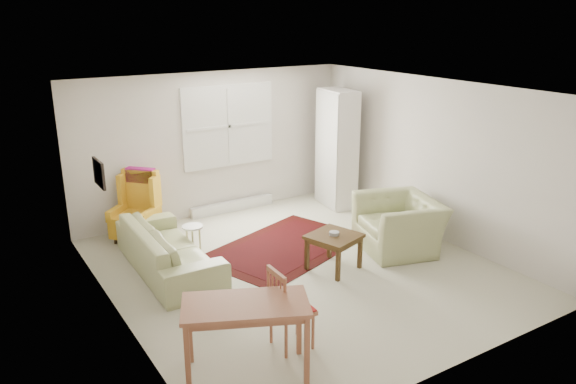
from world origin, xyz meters
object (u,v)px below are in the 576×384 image
coffee_table (334,252)px  desk (246,338)px  desk_chair (292,307)px  armchair (399,219)px  wingback_chair (134,207)px  stool (193,238)px  sofa (168,240)px  cabinet (337,149)px

coffee_table → desk: size_ratio=0.52×
desk → desk_chair: (0.63, 0.16, 0.08)m
armchair → wingback_chair: (-3.26, 2.48, 0.08)m
stool → desk_chair: size_ratio=0.45×
sofa → wingback_chair: 1.34m
cabinet → wingback_chair: bearing=-176.5°
wingback_chair → cabinet: (3.70, -0.31, 0.52)m
stool → desk: 3.16m
wingback_chair → desk_chair: 3.85m
stool → desk: bearing=-103.4°
stool → cabinet: 3.29m
wingback_chair → desk_chair: size_ratio=1.19×
coffee_table → stool: size_ratio=1.52×
coffee_table → stool: coffee_table is taller
armchair → stool: armchair is taller
armchair → desk: armchair is taller
coffee_table → desk_chair: (-1.52, -1.30, 0.21)m
armchair → desk_chair: size_ratio=1.31×
sofa → stool: (0.54, 0.42, -0.24)m
armchair → cabinet: cabinet is taller
desk_chair → stool: bearing=0.4°
sofa → armchair: (3.21, -1.14, 0.03)m
wingback_chair → cabinet: cabinet is taller
sofa → stool: 0.73m
cabinet → desk: 5.36m
coffee_table → desk_chair: size_ratio=0.68×
sofa → armchair: armchair is taller
coffee_table → desk_chair: desk_chair is taller
stool → desk_chair: bearing=-92.0°
desk_chair → sofa: bearing=12.3°
armchair → desk: bearing=-50.2°
wingback_chair → stool: size_ratio=2.66×
wingback_chair → coffee_table: (2.00, -2.52, -0.29)m
stool → desk: desk is taller
wingback_chair → desk_chair: (0.48, -3.82, -0.09)m
sofa → desk: (-0.19, -2.64, -0.06)m
sofa → desk_chair: size_ratio=2.40×
sofa → cabinet: cabinet is taller
sofa → cabinet: size_ratio=1.04×
sofa → cabinet: 3.85m
desk → sofa: bearing=85.8°
sofa → desk: sofa is taller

